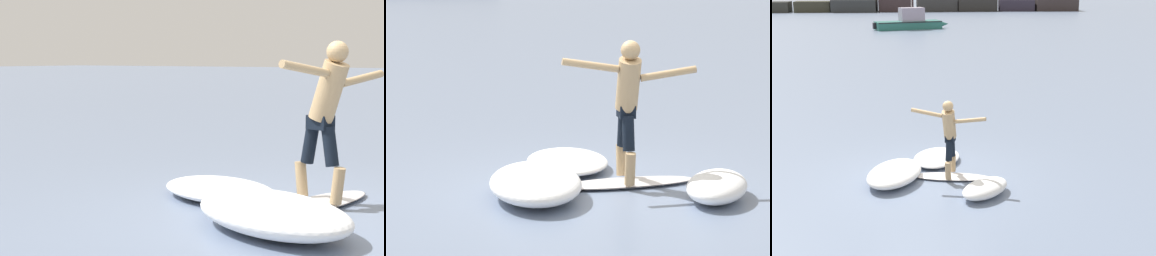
{
  "view_description": "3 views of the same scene",
  "coord_description": "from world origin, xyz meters",
  "views": [
    {
      "loc": [
        -6.29,
        -2.85,
        1.69
      ],
      "look_at": [
        0.63,
        1.84,
        0.77
      ],
      "focal_mm": 60.0,
      "sensor_mm": 36.0,
      "label": 1
    },
    {
      "loc": [
        -5.06,
        -9.83,
        2.85
      ],
      "look_at": [
        0.25,
        0.92,
        0.61
      ],
      "focal_mm": 85.0,
      "sensor_mm": 36.0,
      "label": 2
    },
    {
      "loc": [
        -0.37,
        -11.51,
        4.46
      ],
      "look_at": [
        0.85,
        0.79,
        0.96
      ],
      "focal_mm": 50.0,
      "sensor_mm": 36.0,
      "label": 3
    }
  ],
  "objects": [
    {
      "name": "wave_foam_at_nose",
      "position": [
        -0.82,
        -0.08,
        0.19
      ],
      "size": [
        1.66,
        2.08,
        0.38
      ],
      "color": "white",
      "rests_on": "ground"
    },
    {
      "name": "surfboard",
      "position": [
        0.43,
        -0.01,
        0.04
      ],
      "size": [
        2.04,
        0.87,
        0.21
      ],
      "color": "white",
      "rests_on": "ground"
    },
    {
      "name": "ground_plane",
      "position": [
        0.0,
        0.0,
        0.0
      ],
      "size": [
        200.0,
        200.0,
        0.0
      ],
      "primitive_type": "plane",
      "color": "slate"
    },
    {
      "name": "wave_foam_beside",
      "position": [
        0.2,
        1.15,
        0.11
      ],
      "size": [
        1.53,
        1.82,
        0.22
      ],
      "color": "white",
      "rests_on": "ground"
    },
    {
      "name": "surfer",
      "position": [
        0.43,
        -0.11,
        1.14
      ],
      "size": [
        1.64,
        0.84,
        1.8
      ],
      "color": "tan",
      "rests_on": "surfboard"
    }
  ]
}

